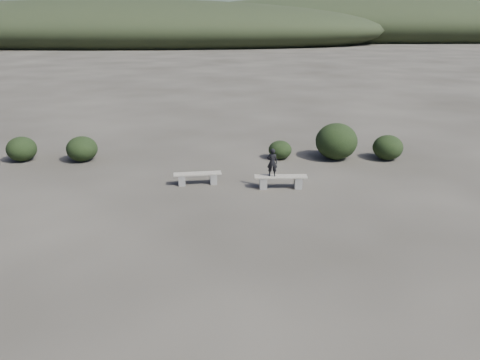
{
  "coord_description": "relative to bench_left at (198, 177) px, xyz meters",
  "views": [
    {
      "loc": [
        0.13,
        -9.2,
        5.59
      ],
      "look_at": [
        0.19,
        3.5,
        1.1
      ],
      "focal_mm": 35.0,
      "sensor_mm": 36.0,
      "label": 1
    }
  ],
  "objects": [
    {
      "name": "ground",
      "position": [
        1.27,
        -6.18,
        -0.25
      ],
      "size": [
        1200.0,
        1200.0,
        0.0
      ],
      "primitive_type": "plane",
      "color": "#2C2822",
      "rests_on": "ground"
    },
    {
      "name": "bench_left",
      "position": [
        0.0,
        0.0,
        0.0
      ],
      "size": [
        1.69,
        0.57,
        0.41
      ],
      "rotation": [
        0.0,
        0.0,
        0.14
      ],
      "color": "slate",
      "rests_on": "ground"
    },
    {
      "name": "bench_right",
      "position": [
        2.86,
        -0.41,
        0.02
      ],
      "size": [
        1.79,
        0.39,
        0.45
      ],
      "rotation": [
        0.0,
        0.0,
        0.01
      ],
      "color": "slate",
      "rests_on": "ground"
    },
    {
      "name": "seated_person",
      "position": [
        2.56,
        -0.41,
        0.68
      ],
      "size": [
        0.37,
        0.25,
        0.96
      ],
      "primitive_type": "imported",
      "rotation": [
        0.0,
        0.0,
        3.08
      ],
      "color": "black",
      "rests_on": "bench_right"
    },
    {
      "name": "shrub_a",
      "position": [
        -4.89,
        2.83,
        0.25
      ],
      "size": [
        1.23,
        1.23,
        1.01
      ],
      "primitive_type": "ellipsoid",
      "color": "black",
      "rests_on": "ground"
    },
    {
      "name": "shrub_c",
      "position": [
        3.13,
        3.08,
        0.13
      ],
      "size": [
        0.95,
        0.95,
        0.76
      ],
      "primitive_type": "ellipsoid",
      "color": "black",
      "rests_on": "ground"
    },
    {
      "name": "shrub_d",
      "position": [
        5.42,
        3.07,
        0.49
      ],
      "size": [
        1.69,
        1.69,
        1.48
      ],
      "primitive_type": "ellipsoid",
      "color": "black",
      "rests_on": "ground"
    },
    {
      "name": "shrub_e",
      "position": [
        7.52,
        2.97,
        0.25
      ],
      "size": [
        1.21,
        1.21,
        1.01
      ],
      "primitive_type": "ellipsoid",
      "color": "black",
      "rests_on": "ground"
    },
    {
      "name": "shrub_f",
      "position": [
        -7.33,
        2.84,
        0.24
      ],
      "size": [
        1.17,
        1.17,
        0.99
      ],
      "primitive_type": "ellipsoid",
      "color": "black",
      "rests_on": "ground"
    },
    {
      "name": "mountain_ridges",
      "position": [
        -6.21,
        332.88,
        10.59
      ],
      "size": [
        500.0,
        400.0,
        56.0
      ],
      "color": "black",
      "rests_on": "ground"
    }
  ]
}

